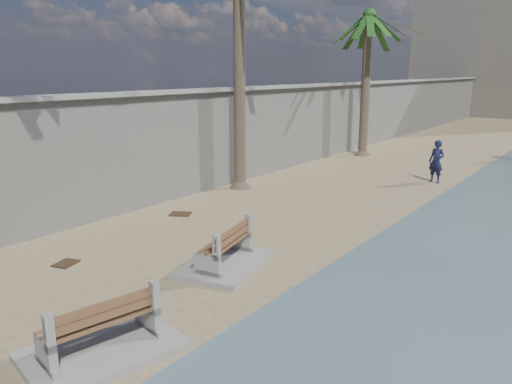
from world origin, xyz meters
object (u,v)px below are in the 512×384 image
Objects in this scene: person_a at (437,158)px; bench_near at (101,330)px; bench_far at (225,249)px; palm_back at (369,17)px.

bench_near is at bearing -76.69° from person_a.
bench_far is at bearing 101.41° from bench_near.
palm_back reaches higher than bench_near.
palm_back is at bearing 104.35° from bench_far.
person_a is at bearing 84.85° from bench_far.
bench_far is at bearing -80.88° from person_a.
bench_near is 15.20m from person_a.
bench_near is 0.33× the size of palm_back.
bench_near is at bearing -76.22° from palm_back.
palm_back is 8.74m from person_a.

